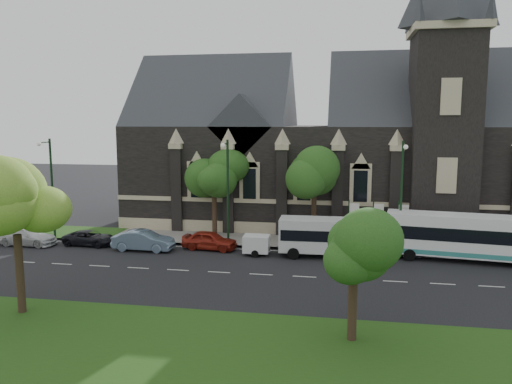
% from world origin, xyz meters
% --- Properties ---
extents(ground, '(160.00, 160.00, 0.00)m').
position_xyz_m(ground, '(0.00, 0.00, 0.00)').
color(ground, black).
rests_on(ground, ground).
extents(sidewalk, '(80.00, 5.00, 0.15)m').
position_xyz_m(sidewalk, '(0.00, 9.50, 0.07)').
color(sidewalk, gray).
rests_on(sidewalk, ground).
extents(museum, '(40.00, 17.70, 29.90)m').
position_xyz_m(museum, '(5.12, 18.78, 8.17)').
color(museum, black).
rests_on(museum, ground).
extents(tree_park_near, '(4.42, 4.42, 8.56)m').
position_xyz_m(tree_park_near, '(-11.77, -8.77, 6.42)').
color(tree_park_near, black).
rests_on(tree_park_near, ground).
extents(tree_park_east, '(3.40, 3.40, 6.28)m').
position_xyz_m(tree_park_east, '(6.18, -9.32, 4.62)').
color(tree_park_east, black).
rests_on(tree_park_east, ground).
extents(tree_walk_right, '(4.08, 4.08, 7.80)m').
position_xyz_m(tree_walk_right, '(3.21, 10.71, 5.82)').
color(tree_walk_right, black).
rests_on(tree_walk_right, ground).
extents(tree_walk_left, '(3.91, 3.91, 7.64)m').
position_xyz_m(tree_walk_left, '(-5.80, 10.70, 5.73)').
color(tree_walk_left, black).
rests_on(tree_walk_left, ground).
extents(street_lamp_near, '(0.36, 1.88, 9.00)m').
position_xyz_m(street_lamp_near, '(10.00, 7.09, 5.11)').
color(street_lamp_near, black).
rests_on(street_lamp_near, ground).
extents(street_lamp_mid, '(0.36, 1.88, 9.00)m').
position_xyz_m(street_lamp_mid, '(-4.00, 7.09, 5.11)').
color(street_lamp_mid, black).
rests_on(street_lamp_mid, ground).
extents(street_lamp_far, '(0.36, 1.88, 9.00)m').
position_xyz_m(street_lamp_far, '(-20.00, 7.09, 5.11)').
color(street_lamp_far, black).
rests_on(street_lamp_far, ground).
extents(banner_flag_left, '(0.90, 0.10, 4.00)m').
position_xyz_m(banner_flag_left, '(6.29, 9.00, 2.38)').
color(banner_flag_left, black).
rests_on(banner_flag_left, ground).
extents(banner_flag_center, '(0.90, 0.10, 4.00)m').
position_xyz_m(banner_flag_center, '(8.29, 9.00, 2.38)').
color(banner_flag_center, black).
rests_on(banner_flag_center, ground).
extents(banner_flag_right, '(0.90, 0.10, 4.00)m').
position_xyz_m(banner_flag_right, '(10.29, 9.00, 2.38)').
color(banner_flag_right, black).
rests_on(banner_flag_right, ground).
extents(tour_coach, '(12.28, 4.15, 3.51)m').
position_xyz_m(tour_coach, '(14.93, 5.96, 1.91)').
color(tour_coach, white).
rests_on(tour_coach, ground).
extents(shuttle_bus, '(7.80, 2.87, 2.99)m').
position_xyz_m(shuttle_bus, '(4.53, 5.47, 1.72)').
color(shuttle_bus, silver).
rests_on(shuttle_bus, ground).
extents(box_trailer, '(2.95, 1.73, 1.57)m').
position_xyz_m(box_trailer, '(-1.17, 4.99, 0.89)').
color(box_trailer, silver).
rests_on(box_trailer, ground).
extents(sedan, '(5.02, 1.77, 1.65)m').
position_xyz_m(sedan, '(-10.55, 4.81, 0.83)').
color(sedan, slate).
rests_on(sedan, ground).
extents(car_far_red, '(4.72, 2.30, 1.55)m').
position_xyz_m(car_far_red, '(-5.27, 6.00, 0.78)').
color(car_far_red, maroon).
rests_on(car_far_red, ground).
extents(car_far_white, '(5.03, 2.14, 1.45)m').
position_xyz_m(car_far_white, '(-20.99, 4.80, 0.72)').
color(car_far_white, silver).
rests_on(car_far_white, ground).
extents(car_far_black, '(4.54, 2.27, 1.23)m').
position_xyz_m(car_far_black, '(-15.78, 5.70, 0.62)').
color(car_far_black, black).
rests_on(car_far_black, ground).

